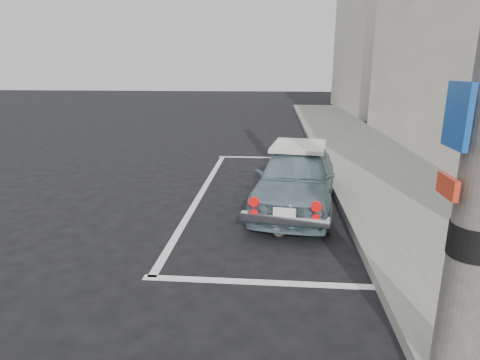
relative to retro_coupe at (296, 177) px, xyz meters
name	(u,v)px	position (x,y,z in m)	size (l,w,h in m)	color
ground	(228,262)	(-0.99, -2.30, -0.59)	(80.00, 80.00, 0.00)	black
sidewalk	(423,212)	(2.21, -0.30, -0.51)	(2.80, 40.00, 0.15)	slate
building_far	(377,40)	(5.36, 17.70, 3.41)	(3.50, 10.00, 8.00)	beige
pline_rear	(265,282)	(-0.49, -2.80, -0.58)	(3.00, 0.12, 0.01)	silver
pline_front	(271,158)	(-0.49, 4.20, -0.58)	(3.00, 0.12, 0.01)	silver
pline_side	(202,193)	(-1.89, 0.70, -0.58)	(0.12, 7.00, 0.01)	silver
retro_coupe	(296,177)	(0.00, 0.00, 0.00)	(1.85, 3.57, 1.16)	slate
cat	(280,229)	(-0.30, -1.38, -0.47)	(0.30, 0.46, 0.26)	#6E5F54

